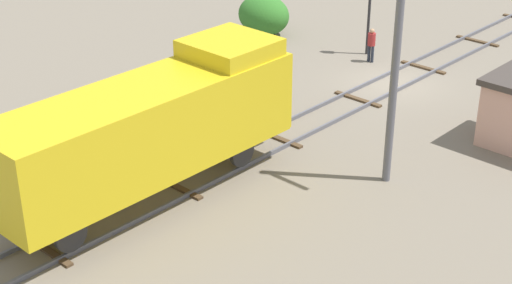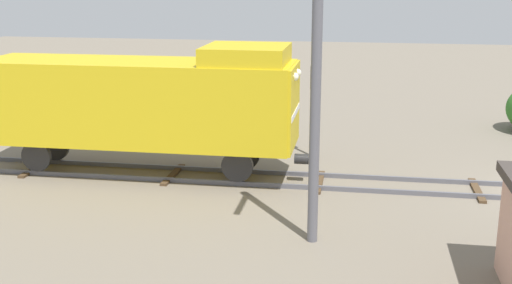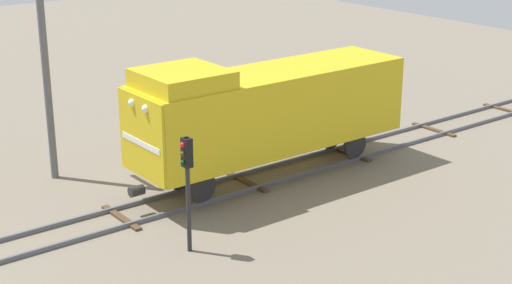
% 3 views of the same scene
% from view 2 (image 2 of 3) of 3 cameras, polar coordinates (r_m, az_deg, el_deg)
% --- Properties ---
extents(locomotive, '(2.90, 11.60, 4.60)m').
position_cam_2_polar(locomotive, '(23.10, -9.85, 3.70)').
color(locomotive, gold).
rests_on(locomotive, railway_track).
extents(traffic_signal_mid, '(0.32, 0.34, 3.66)m').
position_cam_2_polar(traffic_signal_mid, '(25.28, 5.15, 4.32)').
color(traffic_signal_mid, '#262628').
rests_on(traffic_signal_mid, ground).
extents(catenary_mast, '(1.94, 0.28, 8.37)m').
position_cam_2_polar(catenary_mast, '(16.59, 5.33, 5.37)').
color(catenary_mast, '#595960').
rests_on(catenary_mast, ground).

